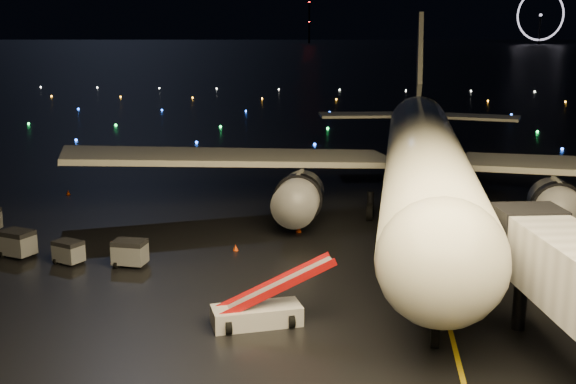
# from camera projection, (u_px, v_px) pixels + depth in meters

# --- Properties ---
(ground) EXTENTS (2000.00, 2000.00, 0.00)m
(ground) POSITION_uv_depth(u_px,v_px,m) (356.00, 63.00, 326.27)
(ground) COLOR black
(ground) RESTS_ON ground
(lane_centre) EXTENTS (0.25, 80.00, 0.02)m
(lane_centre) POSITION_uv_depth(u_px,v_px,m) (432.00, 258.00, 48.86)
(lane_centre) COLOR gold
(lane_centre) RESTS_ON ground
(airliner) EXTENTS (61.56, 58.70, 16.87)m
(airliner) POSITION_uv_depth(u_px,v_px,m) (425.00, 114.00, 58.20)
(airliner) COLOR silver
(airliner) RESTS_ON ground
(belt_loader) EXTENTS (7.02, 4.19, 3.30)m
(belt_loader) POSITION_uv_depth(u_px,v_px,m) (256.00, 295.00, 37.46)
(belt_loader) COLOR beige
(belt_loader) RESTS_ON ground
(crew_c) EXTENTS (0.87, 0.99, 1.61)m
(crew_c) POSITION_uv_depth(u_px,v_px,m) (113.00, 253.00, 47.33)
(crew_c) COLOR #F05419
(crew_c) RESTS_ON ground
(safety_cone_0) EXTENTS (0.52, 0.52, 0.45)m
(safety_cone_0) POSITION_uv_depth(u_px,v_px,m) (236.00, 247.00, 50.39)
(safety_cone_0) COLOR #EE4008
(safety_cone_0) RESTS_ON ground
(safety_cone_1) EXTENTS (0.56, 0.56, 0.55)m
(safety_cone_1) POSITION_uv_depth(u_px,v_px,m) (291.00, 216.00, 58.63)
(safety_cone_1) COLOR #EE4008
(safety_cone_1) RESTS_ON ground
(safety_cone_2) EXTENTS (0.60, 0.60, 0.54)m
(safety_cone_2) POSITION_uv_depth(u_px,v_px,m) (299.00, 229.00, 54.94)
(safety_cone_2) COLOR #EE4008
(safety_cone_2) RESTS_ON ground
(safety_cone_3) EXTENTS (0.56, 0.56, 0.48)m
(safety_cone_3) POSITION_uv_depth(u_px,v_px,m) (68.00, 192.00, 67.20)
(safety_cone_3) COLOR #EE4008
(safety_cone_3) RESTS_ON ground
(ferris_wheel) EXTENTS (49.33, 16.80, 52.00)m
(ferris_wheel) POSITION_uv_depth(u_px,v_px,m) (541.00, 17.00, 708.11)
(ferris_wheel) COLOR black
(ferris_wheel) RESTS_ON ground
(radio_mast) EXTENTS (1.80, 1.80, 64.00)m
(radio_mast) POSITION_uv_depth(u_px,v_px,m) (309.00, 12.00, 752.14)
(radio_mast) COLOR black
(radio_mast) RESTS_ON ground
(taxiway_lights) EXTENTS (164.00, 92.00, 0.36)m
(taxiway_lights) POSITION_uv_depth(u_px,v_px,m) (332.00, 108.00, 138.32)
(taxiway_lights) COLOR black
(taxiway_lights) RESTS_ON ground
(baggage_cart_0) EXTENTS (2.17, 1.60, 1.76)m
(baggage_cart_0) POSITION_uv_depth(u_px,v_px,m) (130.00, 253.00, 46.96)
(baggage_cart_0) COLOR gray
(baggage_cart_0) RESTS_ON ground
(baggage_cart_1) EXTENTS (2.18, 1.90, 1.55)m
(baggage_cart_1) POSITION_uv_depth(u_px,v_px,m) (68.00, 252.00, 47.49)
(baggage_cart_1) COLOR gray
(baggage_cart_1) RESTS_ON ground
(baggage_cart_2) EXTENTS (2.55, 2.15, 1.85)m
(baggage_cart_2) POSITION_uv_depth(u_px,v_px,m) (17.00, 244.00, 48.86)
(baggage_cart_2) COLOR gray
(baggage_cart_2) RESTS_ON ground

